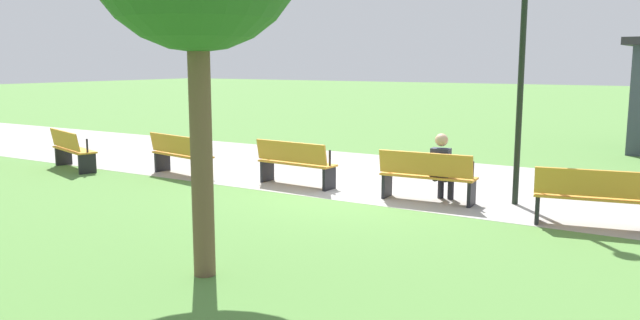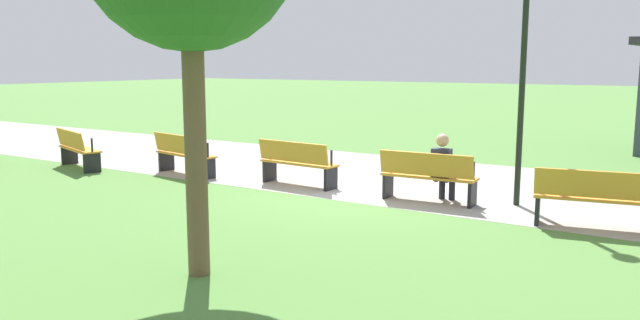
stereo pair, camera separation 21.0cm
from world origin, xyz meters
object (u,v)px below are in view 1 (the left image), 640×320
(bench_5, at_px, (427,176))
(person_seated, at_px, (442,166))
(bench_2, at_px, (71,149))
(bench_4, at_px, (295,162))
(lamp_post, at_px, (524,20))
(bench_3, at_px, (180,154))
(bench_6, at_px, (594,197))

(bench_5, relative_size, person_seated, 1.39)
(bench_2, height_order, bench_4, same)
(lamp_post, bearing_deg, bench_4, -170.98)
(bench_2, xyz_separation_m, bench_5, (8.08, 1.03, 0.00))
(bench_2, relative_size, bench_4, 1.02)
(bench_2, xyz_separation_m, bench_4, (5.35, 1.03, 0.00))
(bench_3, distance_m, bench_5, 5.45)
(bench_3, bearing_deg, bench_6, 10.98)
(bench_4, bearing_deg, bench_2, -165.43)
(bench_2, bearing_deg, bench_6, 21.94)
(bench_2, relative_size, person_seated, 1.42)
(bench_6, bearing_deg, bench_5, 161.75)
(bench_5, relative_size, bench_6, 0.98)
(bench_3, xyz_separation_m, lamp_post, (6.79, 0.99, 2.61))
(bench_5, bearing_deg, bench_3, 179.98)
(bench_6, height_order, person_seated, person_seated)
(bench_2, bearing_deg, bench_4, 29.21)
(bench_4, height_order, lamp_post, lamp_post)
(bench_3, relative_size, bench_4, 1.02)
(bench_4, relative_size, bench_6, 0.98)
(bench_3, relative_size, lamp_post, 0.38)
(bench_2, relative_size, bench_3, 1.00)
(bench_5, bearing_deg, bench_2, -176.39)
(person_seated, distance_m, lamp_post, 2.74)
(bench_6, bearing_deg, bench_3, 169.02)
(bench_2, distance_m, person_seated, 8.38)
(bench_5, bearing_deg, bench_4, 176.34)
(bench_2, height_order, bench_5, same)
(bench_3, bearing_deg, lamp_post, 19.31)
(bench_4, height_order, bench_5, same)
(bench_4, bearing_deg, bench_5, 3.66)
(bench_5, bearing_deg, person_seated, 33.09)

